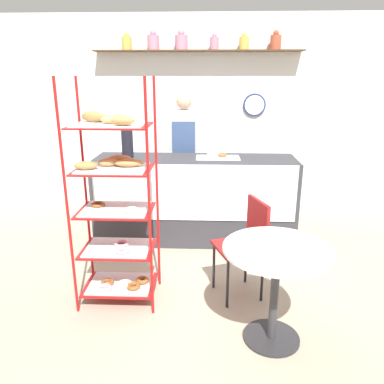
{
  "coord_description": "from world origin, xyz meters",
  "views": [
    {
      "loc": [
        0.14,
        -2.92,
        1.89
      ],
      "look_at": [
        0.0,
        0.44,
        0.84
      ],
      "focal_mm": 35.0,
      "sensor_mm": 36.0,
      "label": 1
    }
  ],
  "objects_px": {
    "cafe_table": "(276,271)",
    "coffee_carafe": "(127,141)",
    "pastry_rack": "(115,198)",
    "cafe_chair": "(248,238)",
    "donut_tray_counter": "(217,156)",
    "person_worker": "(184,154)"
  },
  "relations": [
    {
      "from": "cafe_table",
      "to": "coffee_carafe",
      "type": "xyz_separation_m",
      "value": [
        -1.41,
        1.82,
        0.6
      ]
    },
    {
      "from": "pastry_rack",
      "to": "cafe_chair",
      "type": "height_order",
      "value": "pastry_rack"
    },
    {
      "from": "donut_tray_counter",
      "to": "cafe_table",
      "type": "bearing_deg",
      "value": -78.31
    },
    {
      "from": "cafe_chair",
      "to": "pastry_rack",
      "type": "bearing_deg",
      "value": -103.95
    },
    {
      "from": "coffee_carafe",
      "to": "donut_tray_counter",
      "type": "bearing_deg",
      "value": 1.78
    },
    {
      "from": "person_worker",
      "to": "coffee_carafe",
      "type": "height_order",
      "value": "person_worker"
    },
    {
      "from": "pastry_rack",
      "to": "person_worker",
      "type": "xyz_separation_m",
      "value": [
        0.45,
        1.89,
        -0.01
      ]
    },
    {
      "from": "pastry_rack",
      "to": "coffee_carafe",
      "type": "distance_m",
      "value": 1.35
    },
    {
      "from": "pastry_rack",
      "to": "coffee_carafe",
      "type": "height_order",
      "value": "pastry_rack"
    },
    {
      "from": "cafe_table",
      "to": "cafe_chair",
      "type": "relative_size",
      "value": 0.87
    },
    {
      "from": "cafe_table",
      "to": "cafe_chair",
      "type": "bearing_deg",
      "value": 102.37
    },
    {
      "from": "person_worker",
      "to": "donut_tray_counter",
      "type": "xyz_separation_m",
      "value": [
        0.41,
        -0.54,
        0.09
      ]
    },
    {
      "from": "coffee_carafe",
      "to": "donut_tray_counter",
      "type": "xyz_separation_m",
      "value": [
        1.02,
        0.03,
        -0.17
      ]
    },
    {
      "from": "person_worker",
      "to": "coffee_carafe",
      "type": "bearing_deg",
      "value": -137.11
    },
    {
      "from": "coffee_carafe",
      "to": "pastry_rack",
      "type": "bearing_deg",
      "value": -82.97
    },
    {
      "from": "coffee_carafe",
      "to": "cafe_chair",
      "type": "bearing_deg",
      "value": -43.31
    },
    {
      "from": "coffee_carafe",
      "to": "donut_tray_counter",
      "type": "height_order",
      "value": "coffee_carafe"
    },
    {
      "from": "cafe_table",
      "to": "coffee_carafe",
      "type": "distance_m",
      "value": 2.38
    },
    {
      "from": "cafe_table",
      "to": "donut_tray_counter",
      "type": "xyz_separation_m",
      "value": [
        -0.38,
        1.85,
        0.44
      ]
    },
    {
      "from": "cafe_table",
      "to": "coffee_carafe",
      "type": "height_order",
      "value": "coffee_carafe"
    },
    {
      "from": "person_worker",
      "to": "coffee_carafe",
      "type": "distance_m",
      "value": 0.88
    },
    {
      "from": "pastry_rack",
      "to": "donut_tray_counter",
      "type": "height_order",
      "value": "pastry_rack"
    }
  ]
}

